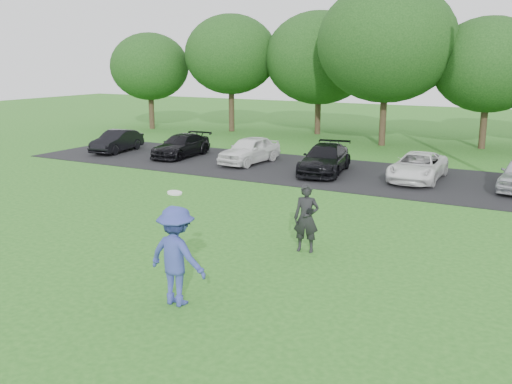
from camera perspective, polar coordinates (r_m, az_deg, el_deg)
ground at (r=12.34m, az=-7.93°, el=-9.18°), size 100.00×100.00×0.00m
parking_lot at (r=23.61m, az=11.14°, el=1.58°), size 32.00×6.50×0.03m
frisbee_player at (r=11.11m, az=-7.94°, el=-6.33°), size 1.30×0.79×2.31m
camera_bystander at (r=14.04m, az=5.06°, el=-2.61°), size 0.69×0.53×1.71m
parked_cars at (r=23.55m, az=10.99°, el=3.00°), size 27.95×4.44×1.21m
tree_row at (r=32.31m, az=19.62°, el=12.89°), size 42.39×9.85×8.64m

